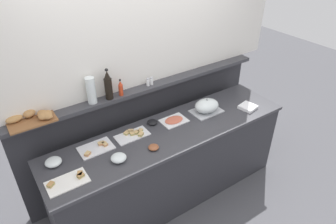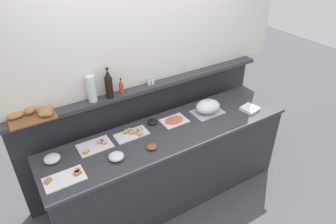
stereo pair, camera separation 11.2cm
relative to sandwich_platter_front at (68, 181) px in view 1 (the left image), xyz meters
name	(u,v)px [view 1 (the left image)]	position (x,y,z in m)	size (l,w,h in m)	color
ground_plane	(145,165)	(1.11, 0.72, -0.93)	(12.00, 12.00, 0.00)	#4C4C51
buffet_counter	(171,164)	(1.11, 0.12, -0.47)	(2.65, 0.68, 0.92)	#2D2D33
back_ledge_unit	(146,127)	(1.11, 0.63, -0.28)	(2.93, 0.22, 1.25)	#2D2D33
upper_wall_panel	(140,20)	(1.11, 0.66, 0.99)	(3.53, 0.08, 1.35)	white
sandwich_platter_front	(68,181)	(0.00, 0.00, 0.00)	(0.34, 0.20, 0.04)	white
sandwich_platter_rear	(133,134)	(0.75, 0.26, 0.00)	(0.34, 0.18, 0.04)	silver
sandwich_platter_side	(96,148)	(0.36, 0.27, 0.00)	(0.32, 0.21, 0.04)	silver
cold_cuts_platter	(174,120)	(1.23, 0.24, 0.00)	(0.28, 0.20, 0.02)	white
serving_cloche	(207,106)	(1.64, 0.19, 0.06)	(0.34, 0.24, 0.17)	#B7BABF
glass_bowl_large	(119,158)	(0.47, 0.01, 0.02)	(0.14, 0.14, 0.06)	silver
glass_bowl_medium	(53,162)	(-0.03, 0.28, 0.02)	(0.15, 0.15, 0.06)	silver
condiment_bowl_red	(152,122)	(1.01, 0.33, 0.01)	(0.11, 0.11, 0.04)	black
condiment_bowl_cream	(154,147)	(0.81, -0.03, 0.01)	(0.10, 0.10, 0.04)	brown
napkin_stack	(248,107)	(2.08, -0.02, 0.01)	(0.17, 0.17, 0.03)	white
wine_bottle_dark	(108,86)	(0.66, 0.54, 0.46)	(0.08, 0.08, 0.32)	black
hot_sauce_bottle	(121,88)	(0.78, 0.53, 0.39)	(0.04, 0.04, 0.18)	red
salt_shaker	(148,82)	(1.11, 0.56, 0.36)	(0.03, 0.03, 0.09)	white
pepper_shaker	(151,81)	(1.16, 0.56, 0.36)	(0.03, 0.03, 0.09)	white
bread_basket	(36,116)	(-0.04, 0.55, 0.35)	(0.40, 0.29, 0.08)	brown
water_carafe	(91,90)	(0.49, 0.56, 0.45)	(0.09, 0.09, 0.27)	silver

